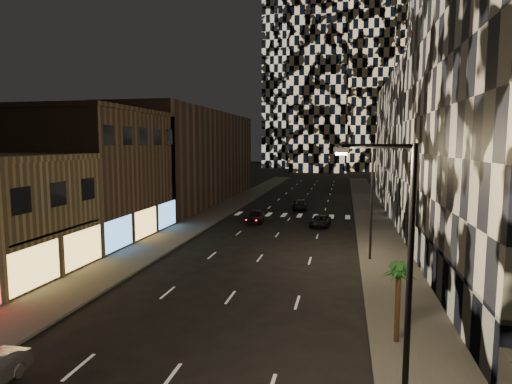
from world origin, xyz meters
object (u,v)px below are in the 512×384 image
at_px(streetlight_far, 369,193).
at_px(palm_tree, 399,277).
at_px(streetlight_near, 402,264).
at_px(car_dark_rightlane, 320,221).
at_px(car_dark_oncoming, 300,204).
at_px(car_dark_midlane, 255,216).

relative_size(streetlight_far, palm_tree, 2.45).
relative_size(streetlight_near, car_dark_rightlane, 2.08).
xyz_separation_m(car_dark_rightlane, palm_tree, (5.00, -27.47, 2.58)).
bearing_deg(streetlight_far, palm_tree, -87.41).
bearing_deg(car_dark_oncoming, streetlight_far, 103.23).
bearing_deg(car_dark_oncoming, palm_tree, 98.12).
height_order(car_dark_midlane, palm_tree, palm_tree).
bearing_deg(car_dark_oncoming, car_dark_rightlane, 102.10).
bearing_deg(streetlight_near, car_dark_oncoming, 99.83).
height_order(streetlight_far, car_dark_oncoming, streetlight_far).
distance_m(streetlight_far, car_dark_oncoming, 26.94).
bearing_deg(streetlight_far, car_dark_rightlane, 108.24).
distance_m(streetlight_near, palm_tree, 6.18).
bearing_deg(streetlight_near, streetlight_far, 90.00).
height_order(car_dark_midlane, car_dark_oncoming, car_dark_midlane).
bearing_deg(streetlight_far, car_dark_midlane, 130.22).
relative_size(car_dark_oncoming, palm_tree, 1.30).
xyz_separation_m(streetlight_near, car_dark_midlane, (-11.85, 34.02, -4.59)).
bearing_deg(streetlight_far, car_dark_oncoming, 107.22).
distance_m(car_dark_oncoming, palm_tree, 40.58).
bearing_deg(streetlight_far, streetlight_near, -90.00).
height_order(streetlight_near, car_dark_midlane, streetlight_near).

